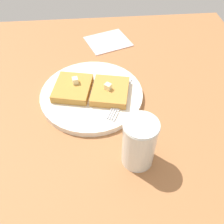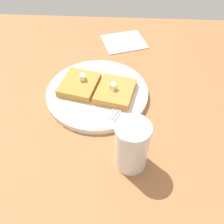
{
  "view_description": "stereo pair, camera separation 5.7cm",
  "coord_description": "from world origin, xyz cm",
  "views": [
    {
      "loc": [
        2.92,
        -38.9,
        49.12
      ],
      "look_at": [
        6.36,
        -0.82,
        7.16
      ],
      "focal_mm": 40.0,
      "sensor_mm": 36.0,
      "label": 1
    },
    {
      "loc": [
        8.59,
        -38.99,
        49.12
      ],
      "look_at": [
        6.36,
        -0.82,
        7.16
      ],
      "focal_mm": 40.0,
      "sensor_mm": 36.0,
      "label": 2
    }
  ],
  "objects": [
    {
      "name": "table_surface",
      "position": [
        0.0,
        0.0,
        1.33
      ],
      "size": [
        105.52,
        105.52,
        2.66
      ],
      "primitive_type": "cube",
      "color": "#9A6239",
      "rests_on": "ground"
    },
    {
      "name": "plate",
      "position": [
        1.88,
        9.21,
        3.59
      ],
      "size": [
        26.86,
        26.86,
        1.59
      ],
      "color": "silver",
      "rests_on": "table_surface"
    },
    {
      "name": "toast_slice_left",
      "position": [
        -2.93,
        10.28,
        5.26
      ],
      "size": [
        11.14,
        12.08,
        2.0
      ],
      "primitive_type": "cube",
      "rotation": [
        0.0,
        0.0,
        -0.22
      ],
      "color": "#B27F36",
      "rests_on": "plate"
    },
    {
      "name": "toast_slice_middle",
      "position": [
        6.69,
        8.15,
        5.26
      ],
      "size": [
        11.14,
        12.08,
        2.0
      ],
      "primitive_type": "cube",
      "rotation": [
        0.0,
        0.0,
        -0.22
      ],
      "color": "#BB8037",
      "rests_on": "plate"
    },
    {
      "name": "butter_pat_primary",
      "position": [
        -2.12,
        11.13,
        7.04
      ],
      "size": [
        1.66,
        1.79,
        1.56
      ],
      "primitive_type": "cube",
      "rotation": [
        0.0,
        0.0,
        1.75
      ],
      "color": "beige",
      "rests_on": "toast_slice_left"
    },
    {
      "name": "butter_pat_secondary",
      "position": [
        6.14,
        8.06,
        7.04
      ],
      "size": [
        2.1,
        2.07,
        1.56
      ],
      "primitive_type": "cube",
      "rotation": [
        0.0,
        0.0,
        2.45
      ],
      "color": "beige",
      "rests_on": "toast_slice_middle"
    },
    {
      "name": "fork",
      "position": [
        8.89,
        5.55,
        4.44
      ],
      "size": [
        8.23,
        15.04,
        0.36
      ],
      "color": "silver",
      "rests_on": "plate"
    },
    {
      "name": "syrup_jar",
      "position": [
        10.84,
        -10.86,
        8.0
      ],
      "size": [
        6.95,
        6.95,
        11.8
      ],
      "color": "#461D0A",
      "rests_on": "table_surface"
    },
    {
      "name": "napkin",
      "position": [
        8.29,
        35.49,
        2.81
      ],
      "size": [
        16.77,
        15.68,
        0.3
      ],
      "primitive_type": "cube",
      "rotation": [
        0.0,
        0.0,
        0.34
      ],
      "color": "beige",
      "rests_on": "table_surface"
    }
  ]
}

